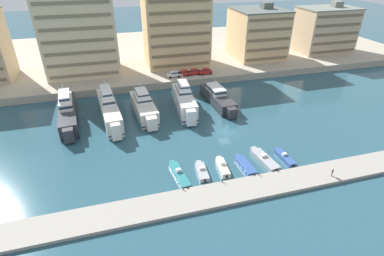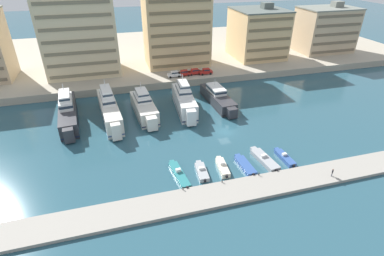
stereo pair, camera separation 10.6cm
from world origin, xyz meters
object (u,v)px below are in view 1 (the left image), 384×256
Objects in this scene: motorboat_teal_far_left at (179,174)px; motorboat_blue_center_left at (245,165)px; car_white_far_left at (174,74)px; motorboat_grey_left at (202,171)px; motorboat_cream_mid_left at (223,167)px; car_red_left at (184,73)px; yacht_charcoal_far_left at (67,112)px; yacht_white_center_left at (184,100)px; motorboat_blue_center_right at (285,157)px; car_red_mid_left at (194,71)px; car_red_center_left at (206,71)px; yacht_ivory_mid_left at (144,107)px; motorboat_grey_center at (264,159)px; yacht_ivory_left at (109,109)px; yacht_charcoal_center at (218,98)px.

motorboat_blue_center_left is at bearing -3.17° from motorboat_teal_far_left.
motorboat_teal_far_left is 2.05× the size of car_white_far_left.
motorboat_cream_mid_left is (4.05, -0.02, 0.12)m from motorboat_grey_left.
car_red_left is (-0.30, 45.38, 2.73)m from motorboat_blue_center_left.
yacht_charcoal_far_left is 28.31m from yacht_white_center_left.
motorboat_cream_mid_left reaches higher than motorboat_blue_center_right.
car_red_mid_left and car_red_center_left have the same top height.
motorboat_cream_mid_left is at bearing -95.19° from car_red_left.
motorboat_blue_center_right is (8.52, 0.19, 0.03)m from motorboat_blue_center_left.
yacht_ivory_mid_left is 30.58m from motorboat_blue_center_left.
motorboat_teal_far_left is at bearing -84.02° from yacht_ivory_mid_left.
motorboat_grey_center is at bearing -88.62° from car_red_mid_left.
yacht_ivory_mid_left is at bearing 120.13° from motorboat_blue_center_left.
motorboat_grey_left is at bearing -3.97° from motorboat_teal_far_left.
yacht_ivory_left reaches higher than motorboat_blue_center_left.
yacht_white_center_left reaches higher than motorboat_blue_center_right.
motorboat_blue_center_left is 45.55m from car_red_center_left.
motorboat_blue_center_left is (8.44, -0.41, -0.04)m from motorboat_grey_left.
motorboat_cream_mid_left is 12.91m from motorboat_blue_center_right.
motorboat_teal_far_left is 46.43m from car_red_left.
yacht_white_center_left is at bearing 73.51° from motorboat_teal_far_left.
yacht_charcoal_center is 28.10m from motorboat_blue_center_left.
motorboat_blue_center_left is (-4.53, -27.69, -1.39)m from yacht_charcoal_center.
yacht_white_center_left is at bearing -94.82° from car_white_far_left.
yacht_ivory_left reaches higher than motorboat_blue_center_right.
yacht_charcoal_far_left is 34.56m from motorboat_teal_far_left.
car_white_far_left is at bearing 178.83° from car_red_center_left.
car_red_mid_left is (-1.09, 45.06, 2.65)m from motorboat_grey_center.
yacht_ivory_mid_left is at bearing 112.80° from motorboat_cream_mid_left.
car_red_center_left is (3.49, -0.72, 0.00)m from car_red_mid_left.
yacht_charcoal_far_left is 3.47× the size of motorboat_blue_center_right.
motorboat_grey_center is at bearing 1.00° from motorboat_grey_left.
yacht_white_center_left is at bearing -0.03° from yacht_ivory_mid_left.
motorboat_blue_center_left is 1.66× the size of car_red_left.
yacht_ivory_mid_left is 35.48m from motorboat_blue_center_right.
car_red_mid_left reaches higher than motorboat_grey_center.
yacht_charcoal_center reaches higher than motorboat_grey_left.
motorboat_grey_left is 1.47× the size of car_red_center_left.
yacht_charcoal_center reaches higher than car_white_far_left.
yacht_charcoal_center is at bearing -97.33° from car_red_center_left.
car_red_mid_left is at bearing 80.42° from motorboat_cream_mid_left.
yacht_charcoal_far_left reaches higher than car_red_center_left.
car_white_far_left is (-3.44, 45.18, 2.73)m from motorboat_blue_center_left.
motorboat_blue_center_left is at bearing -98.53° from car_red_center_left.
car_red_center_left is (11.77, 18.58, 0.41)m from yacht_white_center_left.
yacht_ivory_mid_left is 24.22m from car_red_left.
motorboat_teal_far_left is at bearing 177.86° from motorboat_cream_mid_left.
yacht_ivory_mid_left is at bearing 132.29° from motorboat_blue_center_right.
yacht_charcoal_center is 4.56× the size of car_red_mid_left.
yacht_charcoal_center reaches higher than motorboat_cream_mid_left.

